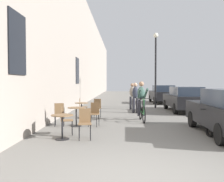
# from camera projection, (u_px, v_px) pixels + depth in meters

# --- Properties ---
(ground_plane) EXTENTS (88.00, 88.00, 0.00)m
(ground_plane) POSITION_uv_depth(u_px,v_px,m) (143.00, 180.00, 4.10)
(ground_plane) COLOR slate
(building_facade_left) EXTENTS (0.54, 68.00, 8.53)m
(building_facade_left) POSITION_uv_depth(u_px,v_px,m) (79.00, 48.00, 18.05)
(building_facade_left) COLOR gray
(building_facade_left) RESTS_ON ground_plane
(cafe_table_near) EXTENTS (0.64, 0.64, 0.72)m
(cafe_table_near) POSITION_uv_depth(u_px,v_px,m) (62.00, 122.00, 7.07)
(cafe_table_near) COLOR black
(cafe_table_near) RESTS_ON ground_plane
(cafe_chair_near_toward_street) EXTENTS (0.46, 0.46, 0.89)m
(cafe_chair_near_toward_street) POSITION_uv_depth(u_px,v_px,m) (65.00, 119.00, 7.69)
(cafe_chair_near_toward_street) COLOR black
(cafe_chair_near_toward_street) RESTS_ON ground_plane
(cafe_chair_near_toward_wall) EXTENTS (0.43, 0.43, 0.89)m
(cafe_chair_near_toward_wall) POSITION_uv_depth(u_px,v_px,m) (85.00, 121.00, 7.13)
(cafe_chair_near_toward_wall) COLOR black
(cafe_chair_near_toward_wall) RESTS_ON ground_plane
(cafe_table_mid) EXTENTS (0.64, 0.64, 0.72)m
(cafe_table_mid) POSITION_uv_depth(u_px,v_px,m) (76.00, 113.00, 9.22)
(cafe_table_mid) COLOR black
(cafe_table_mid) RESTS_ON ground_plane
(cafe_chair_mid_toward_street) EXTENTS (0.45, 0.45, 0.89)m
(cafe_chair_mid_toward_street) POSITION_uv_depth(u_px,v_px,m) (59.00, 113.00, 9.17)
(cafe_chair_mid_toward_street) COLOR black
(cafe_chair_mid_toward_street) RESTS_ON ground_plane
(cafe_chair_mid_toward_wall) EXTENTS (0.44, 0.44, 0.89)m
(cafe_chair_mid_toward_wall) POSITION_uv_depth(u_px,v_px,m) (94.00, 112.00, 9.27)
(cafe_chair_mid_toward_wall) COLOR black
(cafe_chair_mid_toward_wall) RESTS_ON ground_plane
(cafe_table_far) EXTENTS (0.64, 0.64, 0.72)m
(cafe_table_far) POSITION_uv_depth(u_px,v_px,m) (82.00, 107.00, 11.37)
(cafe_table_far) COLOR black
(cafe_table_far) RESTS_ON ground_plane
(cafe_chair_far_toward_street) EXTENTS (0.46, 0.46, 0.89)m
(cafe_chair_far_toward_street) POSITION_uv_depth(u_px,v_px,m) (97.00, 107.00, 11.43)
(cafe_chair_far_toward_street) COLOR black
(cafe_chair_far_toward_street) RESTS_ON ground_plane
(cafe_chair_far_toward_wall) EXTENTS (0.42, 0.42, 0.89)m
(cafe_chair_far_toward_wall) POSITION_uv_depth(u_px,v_px,m) (82.00, 106.00, 11.99)
(cafe_chair_far_toward_wall) COLOR black
(cafe_chair_far_toward_wall) RESTS_ON ground_plane
(cyclist_on_bicycle) EXTENTS (0.52, 1.76, 1.74)m
(cyclist_on_bicycle) POSITION_uv_depth(u_px,v_px,m) (142.00, 102.00, 10.61)
(cyclist_on_bicycle) COLOR black
(cyclist_on_bicycle) RESTS_ON ground_plane
(pedestrian_near) EXTENTS (0.35, 0.26, 1.66)m
(pedestrian_near) POSITION_uv_depth(u_px,v_px,m) (135.00, 96.00, 13.33)
(pedestrian_near) COLOR #26262D
(pedestrian_near) RESTS_ON ground_plane
(pedestrian_mid) EXTENTS (0.36, 0.26, 1.63)m
(pedestrian_mid) POSITION_uv_depth(u_px,v_px,m) (132.00, 95.00, 15.11)
(pedestrian_mid) COLOR #26262D
(pedestrian_mid) RESTS_ON ground_plane
(street_lamp) EXTENTS (0.32, 0.32, 4.90)m
(street_lamp) POSITION_uv_depth(u_px,v_px,m) (156.00, 61.00, 15.84)
(street_lamp) COLOR black
(street_lamp) RESTS_ON ground_plane
(parked_car_second) EXTENTS (1.71, 4.03, 1.43)m
(parked_car_second) POSITION_uv_depth(u_px,v_px,m) (184.00, 99.00, 13.92)
(parked_car_second) COLOR black
(parked_car_second) RESTS_ON ground_plane
(parked_car_third) EXTENTS (1.76, 4.12, 1.46)m
(parked_car_third) POSITION_uv_depth(u_px,v_px,m) (162.00, 94.00, 19.86)
(parked_car_third) COLOR black
(parked_car_third) RESTS_ON ground_plane
(parked_motorcycle) EXTENTS (0.62, 2.15, 0.92)m
(parked_motorcycle) POSITION_uv_depth(u_px,v_px,m) (219.00, 128.00, 6.74)
(parked_motorcycle) COLOR black
(parked_motorcycle) RESTS_ON ground_plane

